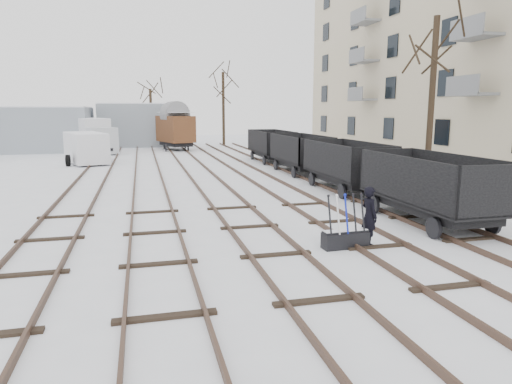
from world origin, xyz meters
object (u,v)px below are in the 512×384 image
Objects in this scene: box_van_wagon at (175,128)px; lorry at (93,135)px; worker at (369,216)px; freight_wagon_a at (429,197)px; panel_van at (86,147)px; ground_frame at (345,238)px.

lorry is (-7.34, -1.34, -0.50)m from box_van_wagon.
freight_wagon_a reaches higher than worker.
lorry is at bearing 74.00° from panel_van.
box_van_wagon reaches higher than lorry.
lorry is at bearing 114.22° from freight_wagon_a.
box_van_wagon is 12.13m from panel_van.
worker is at bearing -149.40° from freight_wagon_a.
box_van_wagon is at bearing -12.37° from lorry.
freight_wagon_a reaches higher than panel_van.
worker reaches higher than ground_frame.
box_van_wagon is 0.96× the size of panel_van.
ground_frame is 0.27× the size of freight_wagon_a.
ground_frame is 0.21× the size of lorry.
lorry reaches higher than freight_wagon_a.
panel_van is at bearing -110.84° from lorry.
box_van_wagon reaches higher than freight_wagon_a.
worker is 33.36m from lorry.
panel_van is at bearing 108.75° from ground_frame.
ground_frame is 33.31m from box_van_wagon.
panel_van is (-13.15, 21.38, 0.27)m from freight_wagon_a.
box_van_wagon reaches higher than panel_van.
worker is 0.32× the size of box_van_wagon.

